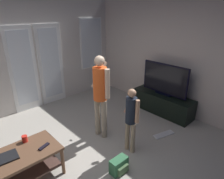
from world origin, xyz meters
name	(u,v)px	position (x,y,z in m)	size (l,w,h in m)	color
ground_plane	(79,163)	(0.00, 0.00, -0.01)	(5.50, 4.88, 0.02)	#A7A196
wall_back_with_doors	(18,58)	(0.10, 2.41, 1.28)	(5.50, 0.09, 2.63)	beige
wall_right_plain	(177,57)	(2.72, 0.00, 1.30)	(0.06, 4.88, 2.60)	beige
coffee_table	(20,162)	(-0.78, 0.23, 0.34)	(1.06, 0.60, 0.47)	brown
tv_stand	(162,103)	(2.41, 0.05, 0.23)	(0.46, 1.45, 0.46)	black
flat_screen_tv	(165,79)	(2.41, 0.06, 0.82)	(0.08, 1.11, 0.72)	black
person_adult	(101,90)	(0.76, 0.33, 0.94)	(0.50, 0.47, 1.57)	tan
person_child	(131,115)	(0.83, -0.36, 0.69)	(0.37, 0.32, 1.15)	tan
backpack	(119,166)	(0.34, -0.59, 0.12)	(0.28, 0.18, 0.24)	#326743
loose_keyboard	(164,134)	(1.65, -0.51, 0.01)	(0.46, 0.24, 0.02)	white
laptop_closed	(3,159)	(-0.96, 0.26, 0.48)	(0.35, 0.23, 0.02)	black
cup_near_edge	(25,139)	(-0.61, 0.44, 0.52)	(0.08, 0.08, 0.10)	red
tv_remote_black	(44,146)	(-0.46, 0.13, 0.48)	(0.17, 0.05, 0.02)	black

